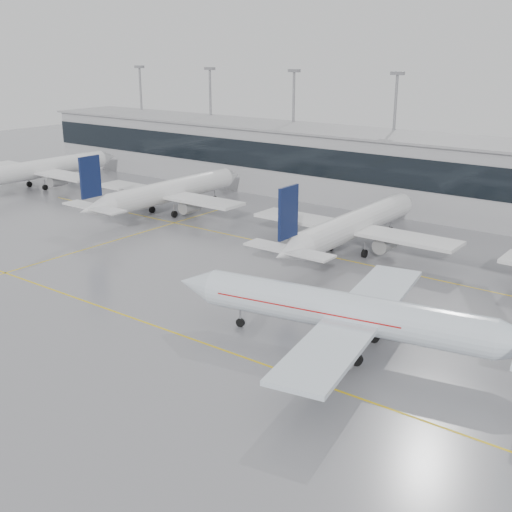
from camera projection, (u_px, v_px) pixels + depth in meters
The scene contains 12 objects.
ground at pixel (182, 335), 62.31m from camera, with size 320.00×320.00×0.00m, color gray.
taxi_line_main at pixel (182, 335), 62.31m from camera, with size 120.00×0.25×0.01m, color yellow.
taxi_line_north at pixel (338, 258), 85.04m from camera, with size 120.00×0.25×0.01m, color yellow.
taxi_line_cross at pixel (100, 245), 90.90m from camera, with size 0.25×60.00×0.01m, color yellow.
terminal at pixel (436, 177), 107.44m from camera, with size 180.00×15.00×12.00m, color #9A9A9E.
terminal_glass at pixel (418, 175), 101.25m from camera, with size 180.00×0.20×5.00m, color black.
terminal_roof at pixel (439, 140), 105.51m from camera, with size 182.00×16.00×0.40m, color gray.
light_masts at pixel (453, 129), 109.71m from camera, with size 156.40×1.00×22.60m.
air_canada_jet at pixel (355, 314), 58.03m from camera, with size 36.63×29.66×11.56m.
parked_jet_a at pixel (41, 169), 126.88m from camera, with size 29.64×36.96×11.72m.
parked_jet_b at pixel (167, 192), 106.79m from camera, with size 29.64×36.96×11.72m.
parked_jet_c at pixel (353, 225), 86.69m from camera, with size 29.64×36.96×11.72m.
Camera 1 is at (40.11, -40.94, 26.65)m, focal length 45.00 mm.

